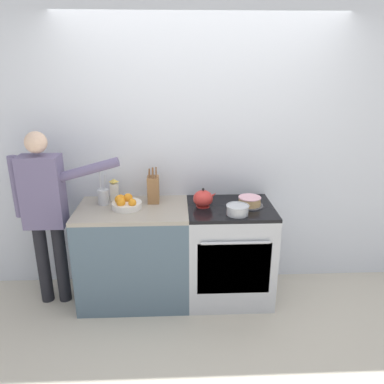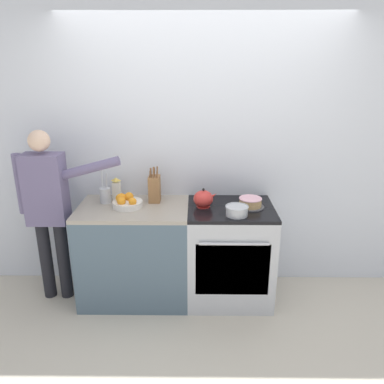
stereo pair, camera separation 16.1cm
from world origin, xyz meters
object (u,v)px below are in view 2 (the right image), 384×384
object	(u,v)px
fruit_bowl	(127,202)
person_baker	(48,203)
tea_kettle	(204,199)
utensil_crock	(105,195)
knife_block	(154,188)
layer_cake	(250,203)
stove_range	(229,253)
mixing_bowl	(237,211)
milk_carton	(117,189)

from	to	relation	value
fruit_bowl	person_baker	world-z (taller)	person_baker
tea_kettle	utensil_crock	world-z (taller)	utensil_crock
knife_block	utensil_crock	xyz separation A→B (m)	(-0.44, -0.04, -0.05)
layer_cake	knife_block	world-z (taller)	knife_block
stove_range	layer_cake	distance (m)	0.51
tea_kettle	utensil_crock	distance (m)	0.89
tea_kettle	mixing_bowl	bearing A→B (deg)	-36.08
tea_kettle	utensil_crock	size ratio (longest dim) A/B	0.63
fruit_bowl	knife_block	bearing A→B (deg)	31.76
tea_kettle	person_baker	xyz separation A→B (m)	(-1.35, -0.03, -0.03)
tea_kettle	mixing_bowl	size ratio (longest dim) A/B	1.09
layer_cake	tea_kettle	world-z (taller)	tea_kettle
fruit_bowl	person_baker	xyz separation A→B (m)	(-0.68, -0.02, -0.00)
layer_cake	mixing_bowl	distance (m)	0.23
stove_range	person_baker	bearing A→B (deg)	-179.27
knife_block	utensil_crock	size ratio (longest dim) A/B	0.99
utensil_crock	layer_cake	bearing A→B (deg)	-4.45
knife_block	milk_carton	bearing A→B (deg)	169.63
fruit_bowl	stove_range	bearing A→B (deg)	-0.19
layer_cake	knife_block	distance (m)	0.86
mixing_bowl	knife_block	size ratio (longest dim) A/B	0.58
tea_kettle	utensil_crock	xyz separation A→B (m)	(-0.88, 0.09, 0.00)
mixing_bowl	utensil_crock	bearing A→B (deg)	165.88
knife_block	milk_carton	size ratio (longest dim) A/B	1.63
stove_range	mixing_bowl	distance (m)	0.52
knife_block	milk_carton	xyz separation A→B (m)	(-0.36, 0.07, -0.03)
stove_range	layer_cake	size ratio (longest dim) A/B	3.68
mixing_bowl	fruit_bowl	xyz separation A→B (m)	(-0.94, 0.19, 0.00)
tea_kettle	milk_carton	bearing A→B (deg)	166.08
knife_block	utensil_crock	world-z (taller)	utensil_crock
stove_range	milk_carton	distance (m)	1.19
mixing_bowl	person_baker	world-z (taller)	person_baker
knife_block	fruit_bowl	xyz separation A→B (m)	(-0.23, -0.14, -0.08)
stove_range	fruit_bowl	xyz separation A→B (m)	(-0.91, 0.00, 0.49)
stove_range	milk_carton	world-z (taller)	milk_carton
tea_kettle	mixing_bowl	xyz separation A→B (m)	(0.27, -0.20, -0.03)
person_baker	fruit_bowl	bearing A→B (deg)	15.26
tea_kettle	milk_carton	size ratio (longest dim) A/B	1.04
stove_range	fruit_bowl	bearing A→B (deg)	179.81
fruit_bowl	utensil_crock	bearing A→B (deg)	153.61
layer_cake	utensil_crock	bearing A→B (deg)	175.55
mixing_bowl	fruit_bowl	distance (m)	0.96
utensil_crock	stove_range	bearing A→B (deg)	-5.41
mixing_bowl	knife_block	distance (m)	0.79
mixing_bowl	milk_carton	size ratio (longest dim) A/B	0.95
layer_cake	utensil_crock	distance (m)	1.29
mixing_bowl	person_baker	distance (m)	1.63
utensil_crock	fruit_bowl	size ratio (longest dim) A/B	1.29
stove_range	tea_kettle	distance (m)	0.57
tea_kettle	knife_block	distance (m)	0.46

